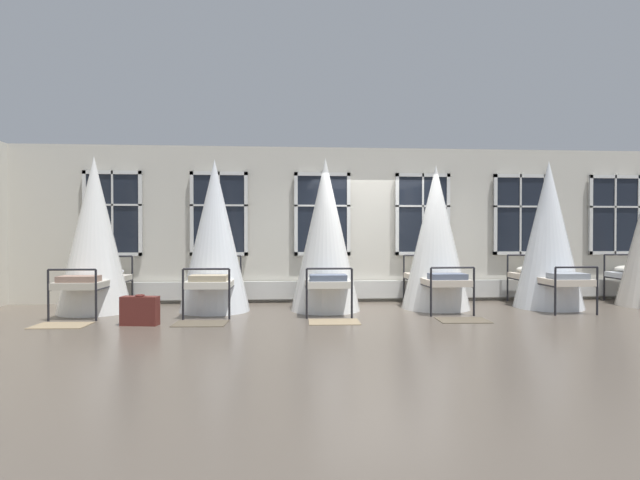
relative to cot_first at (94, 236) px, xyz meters
name	(u,v)px	position (x,y,z in m)	size (l,w,h in m)	color
ground	(382,308)	(5.18, 0.06, -1.35)	(27.08, 27.08, 0.00)	brown
back_wall_with_windows	(372,225)	(5.18, 1.14, 0.23)	(14.54, 0.10, 3.16)	beige
window_bank	(373,253)	(5.18, 1.02, -0.35)	(11.54, 0.10, 2.57)	black
cot_first	(94,236)	(0.00, 0.00, 0.00)	(1.26, 1.90, 2.77)	black
cot_second	(215,237)	(2.11, -0.02, -0.02)	(1.26, 1.90, 2.73)	black
cot_third	(325,236)	(4.11, -0.06, 0.00)	(1.26, 1.90, 2.77)	black
cot_fourth	(436,239)	(6.19, 0.01, -0.05)	(1.26, 1.90, 2.68)	black
cot_fifth	(548,236)	(8.33, -0.05, 0.00)	(1.26, 1.89, 2.77)	black
rug_first	(61,325)	(-0.02, -1.34, -1.34)	(0.80, 0.56, 0.01)	#8E7A5B
rug_second	(200,324)	(2.06, -1.34, -1.34)	(0.80, 0.56, 0.01)	brown
rug_third	(334,322)	(4.14, -1.34, -1.34)	(0.80, 0.56, 0.01)	#8E7A5B
rug_fourth	(463,320)	(6.22, -1.34, -1.34)	(0.80, 0.56, 0.01)	brown
suitcase_dark	(140,311)	(1.16, -1.39, -1.12)	(0.58, 0.29, 0.47)	#5B231E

